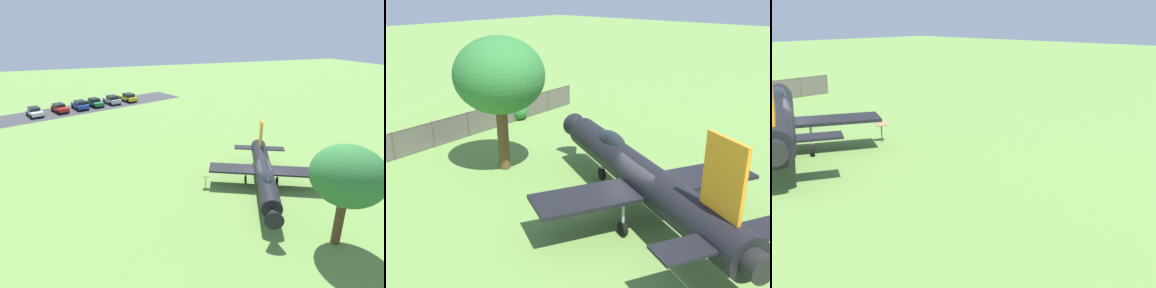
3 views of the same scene
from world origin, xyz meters
The scene contains 6 objects.
ground_plane centered at (0.00, 0.00, 0.00)m, with size 200.00×200.00×0.00m, color #668E42.
display_jet centered at (0.16, 0.31, 1.84)m, with size 9.62×13.69×5.09m.
shade_tree centered at (-0.58, 8.31, 5.05)m, with size 4.57×4.78×7.08m.
perimeter_fence centered at (-2.68, 14.02, 0.88)m, with size 28.88×1.46×1.66m.
shrub_near_fence centered at (5.97, 14.62, 0.65)m, with size 1.33×1.42×1.30m.
info_plaque centered at (4.70, -2.15, 0.85)m, with size 0.70×0.58×1.14m.
Camera 2 is at (-14.12, -8.75, 9.31)m, focal length 39.84 mm.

